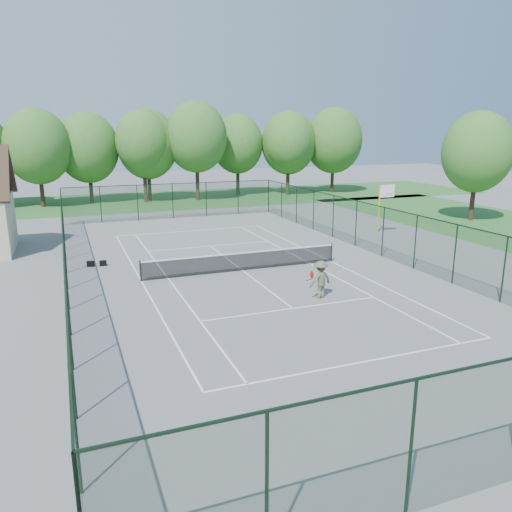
% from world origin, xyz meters
% --- Properties ---
extents(ground, '(140.00, 140.00, 0.00)m').
position_xyz_m(ground, '(0.00, 0.00, 0.00)').
color(ground, slate).
rests_on(ground, ground).
extents(grass_far, '(80.00, 16.00, 0.01)m').
position_xyz_m(grass_far, '(0.00, 30.00, 0.01)').
color(grass_far, '#346F2F').
rests_on(grass_far, ground).
extents(grass_side, '(14.00, 40.00, 0.01)m').
position_xyz_m(grass_side, '(24.00, 4.00, 0.01)').
color(grass_side, '#346F2F').
rests_on(grass_side, ground).
extents(court_lines, '(11.05, 23.85, 0.01)m').
position_xyz_m(court_lines, '(0.00, 0.00, 0.00)').
color(court_lines, white).
rests_on(court_lines, ground).
extents(tennis_net, '(11.08, 0.08, 1.10)m').
position_xyz_m(tennis_net, '(0.00, 0.00, 0.58)').
color(tennis_net, black).
rests_on(tennis_net, ground).
extents(fence_enclosure, '(18.05, 36.05, 3.02)m').
position_xyz_m(fence_enclosure, '(0.00, 0.00, 1.56)').
color(fence_enclosure, '#1C3C21').
rests_on(fence_enclosure, ground).
extents(tree_line_far, '(39.40, 6.40, 9.70)m').
position_xyz_m(tree_line_far, '(0.00, 30.00, 5.99)').
color(tree_line_far, '#3B261B').
rests_on(tree_line_far, ground).
extents(basketball_goal, '(1.20, 1.43, 3.65)m').
position_xyz_m(basketball_goal, '(13.05, 5.82, 2.57)').
color(basketball_goal, yellow).
rests_on(basketball_goal, ground).
extents(tree_side, '(5.72, 5.72, 9.06)m').
position_xyz_m(tree_side, '(23.46, 7.83, 5.71)').
color(tree_side, '#3B261B').
rests_on(tree_side, ground).
extents(sports_bag_a, '(0.44, 0.34, 0.31)m').
position_xyz_m(sports_bag_a, '(-7.71, 3.92, 0.15)').
color(sports_bag_a, black).
rests_on(sports_bag_a, ground).
extents(sports_bag_b, '(0.39, 0.24, 0.30)m').
position_xyz_m(sports_bag_b, '(-7.05, 3.83, 0.15)').
color(sports_bag_b, black).
rests_on(sports_bag_b, ground).
extents(tennis_player, '(2.11, 0.90, 1.74)m').
position_xyz_m(tennis_player, '(1.78, -5.54, 0.87)').
color(tennis_player, '#575A41').
rests_on(tennis_player, ground).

